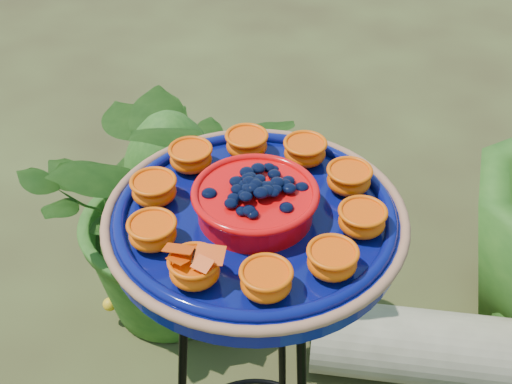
# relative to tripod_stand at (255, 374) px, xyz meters

# --- Properties ---
(tripod_stand) EXTENTS (0.35, 0.35, 0.85)m
(tripod_stand) POSITION_rel_tripod_stand_xyz_m (0.00, 0.00, 0.00)
(tripod_stand) COLOR black
(tripod_stand) RESTS_ON ground
(feeder_dish) EXTENTS (0.49, 0.49, 0.10)m
(feeder_dish) POSITION_rel_tripod_stand_xyz_m (-0.00, -0.00, 0.37)
(feeder_dish) COLOR #070D58
(feeder_dish) RESTS_ON tripod_stand
(driftwood_log) EXTENTS (0.61, 0.26, 0.20)m
(driftwood_log) POSITION_rel_tripod_stand_xyz_m (0.33, 0.49, -0.42)
(driftwood_log) COLOR tan
(driftwood_log) RESTS_ON ground
(shrub_back_left) EXTENTS (0.86, 0.80, 0.77)m
(shrub_back_left) POSITION_rel_tripod_stand_xyz_m (-0.37, 0.59, -0.13)
(shrub_back_left) COLOR #1D4813
(shrub_back_left) RESTS_ON ground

